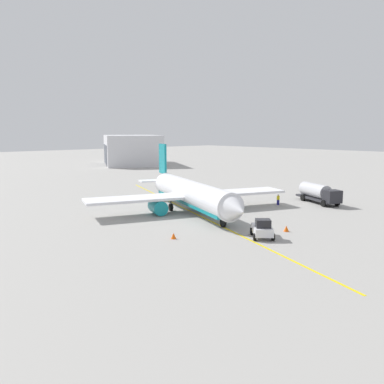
{
  "coord_description": "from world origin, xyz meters",
  "views": [
    {
      "loc": [
        43.15,
        -39.01,
        11.84
      ],
      "look_at": [
        0.0,
        0.0,
        3.0
      ],
      "focal_mm": 37.58,
      "sensor_mm": 36.0,
      "label": 1
    }
  ],
  "objects": [
    {
      "name": "taxi_line_marking",
      "position": [
        0.0,
        0.0,
        0.01
      ],
      "size": [
        62.28,
        22.55,
        0.01
      ],
      "primitive_type": "cube",
      "rotation": [
        0.0,
        0.0,
        -0.34
      ],
      "color": "yellow",
      "rests_on": "ground"
    },
    {
      "name": "fuel_tanker",
      "position": [
        8.45,
        20.68,
        1.71
      ],
      "size": [
        9.71,
        6.21,
        3.15
      ],
      "color": "#2D2D33",
      "rests_on": "ground"
    },
    {
      "name": "ground_plane",
      "position": [
        0.0,
        0.0,
        0.0
      ],
      "size": [
        400.0,
        400.0,
        0.0
      ],
      "primitive_type": "plane",
      "color": "#9E9B96"
    },
    {
      "name": "pushback_tug",
      "position": [
        15.98,
        -3.82,
        1.01
      ],
      "size": [
        4.06,
        4.0,
        2.2
      ],
      "color": "silver",
      "rests_on": "ground"
    },
    {
      "name": "safety_cone_nose",
      "position": [
        16.14,
        0.57,
        0.36
      ],
      "size": [
        0.64,
        0.64,
        0.71
      ],
      "primitive_type": "cone",
      "color": "#F2590F",
      "rests_on": "ground"
    },
    {
      "name": "airplane",
      "position": [
        -0.47,
        0.17,
        2.64
      ],
      "size": [
        31.08,
        30.54,
        9.63
      ],
      "color": "white",
      "rests_on": "ground"
    },
    {
      "name": "safety_cone_wingtip",
      "position": [
        9.64,
        -11.49,
        0.34
      ],
      "size": [
        0.6,
        0.6,
        0.67
      ],
      "primitive_type": "cone",
      "color": "#F2590F",
      "rests_on": "ground"
    },
    {
      "name": "distant_hangar",
      "position": [
        -79.31,
        42.26,
        5.18
      ],
      "size": [
        35.05,
        30.22,
        10.37
      ],
      "color": "silver",
      "rests_on": "ground"
    },
    {
      "name": "refueling_worker",
      "position": [
        4.99,
        14.32,
        0.82
      ],
      "size": [
        0.53,
        0.62,
        1.71
      ],
      "color": "navy",
      "rests_on": "ground"
    }
  ]
}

